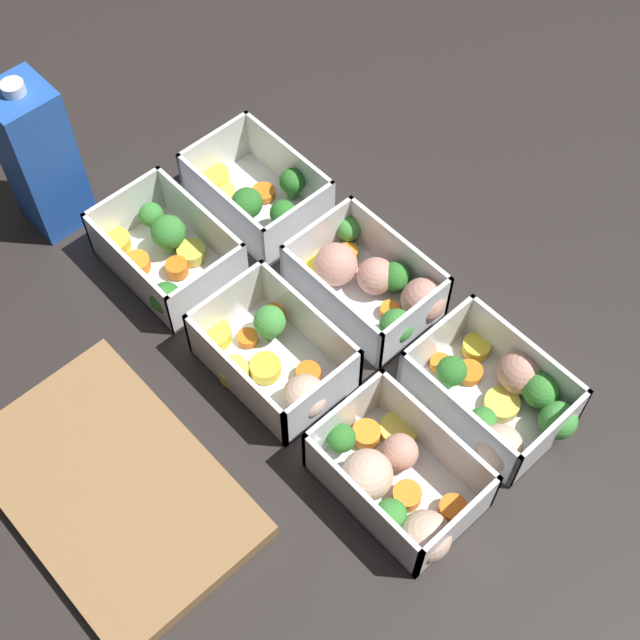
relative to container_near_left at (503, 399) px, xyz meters
name	(u,v)px	position (x,y,z in m)	size (l,w,h in m)	color
ground_plane	(320,332)	(0.19, 0.07, -0.03)	(4.00, 4.00, 0.00)	#282321
container_near_left	(503,399)	(0.00, 0.00, 0.00)	(0.16, 0.14, 0.07)	white
container_near_center	(373,283)	(0.19, 0.00, 0.00)	(0.18, 0.12, 0.07)	white
container_near_right	(258,194)	(0.37, 0.01, 0.00)	(0.17, 0.11, 0.07)	white
container_far_left	(395,483)	(0.01, 0.14, 0.00)	(0.17, 0.12, 0.07)	white
container_far_center	(276,360)	(0.19, 0.14, 0.00)	(0.17, 0.11, 0.07)	white
container_far_right	(164,253)	(0.38, 0.14, 0.00)	(0.16, 0.11, 0.07)	white
juice_carton	(39,158)	(0.52, 0.18, 0.07)	(0.07, 0.07, 0.20)	blue
cutting_board	(115,490)	(0.19, 0.34, -0.02)	(0.28, 0.18, 0.02)	olive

